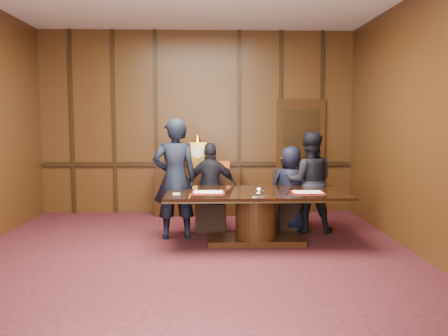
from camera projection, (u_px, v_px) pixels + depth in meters
name	position (u px, v px, depth m)	size (l,w,h in m)	color
room	(197.00, 126.00, 5.81)	(7.00, 7.04, 3.50)	black
sideboard	(198.00, 189.00, 9.04)	(1.60, 0.45, 1.54)	black
conference_table	(256.00, 208.00, 6.92)	(2.62, 1.32, 0.76)	black
folder_left	(208.00, 192.00, 6.75)	(0.46, 0.33, 0.02)	#9B0E10
folder_right	(308.00, 192.00, 6.75)	(0.47, 0.34, 0.02)	#9B0E10
inkstand	(259.00, 192.00, 6.44)	(0.20, 0.14, 0.12)	white
notepad	(176.00, 194.00, 6.62)	(0.10, 0.07, 0.01)	#F9F579
chair_left	(211.00, 212.00, 7.79)	(0.51, 0.51, 0.99)	black
chair_right	(290.00, 211.00, 7.83)	(0.54, 0.54, 0.99)	black
signatory_left	(211.00, 187.00, 7.67)	(0.84, 0.35, 1.43)	black
signatory_right	(291.00, 188.00, 7.71)	(0.68, 0.44, 1.38)	black
witness_left	(175.00, 179.00, 7.15)	(0.67, 0.44, 1.82)	black
witness_right	(309.00, 182.00, 7.57)	(0.78, 0.61, 1.62)	black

